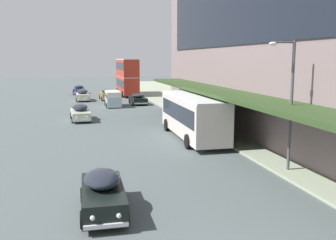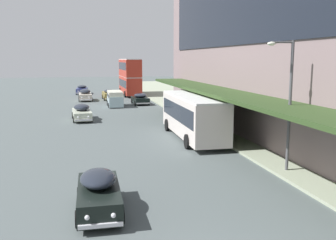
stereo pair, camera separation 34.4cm
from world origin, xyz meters
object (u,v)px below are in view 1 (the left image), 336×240
object	(u,v)px
sedan_far_back	(80,112)
street_lamp	(289,96)
vw_van	(113,98)
sedan_lead_mid	(103,193)
transit_bus_kerbside_front	(192,114)
sedan_second_mid	(83,95)
sedan_trailing_mid	(106,94)
sedan_oncoming_front	(138,99)
sedan_oncoming_rear	(79,90)
transit_bus_kerbside_rear	(127,76)

from	to	relation	value
sedan_far_back	street_lamp	bearing A→B (deg)	-62.57
vw_van	sedan_lead_mid	bearing A→B (deg)	-95.93
transit_bus_kerbside_front	sedan_second_mid	world-z (taller)	transit_bus_kerbside_front
sedan_far_back	sedan_trailing_mid	world-z (taller)	sedan_far_back
sedan_second_mid	street_lamp	size ratio (longest dim) A/B	0.68
sedan_trailing_mid	sedan_lead_mid	world-z (taller)	sedan_lead_mid
street_lamp	sedan_trailing_mid	bearing A→B (deg)	99.62
sedan_second_mid	street_lamp	world-z (taller)	street_lamp
transit_bus_kerbside_front	vw_van	size ratio (longest dim) A/B	2.24
sedan_oncoming_front	street_lamp	size ratio (longest dim) A/B	0.65
transit_bus_kerbside_front	sedan_oncoming_rear	world-z (taller)	transit_bus_kerbside_front
transit_bus_kerbside_rear	sedan_trailing_mid	size ratio (longest dim) A/B	1.95
transit_bus_kerbside_rear	sedan_oncoming_front	bearing A→B (deg)	-90.98
transit_bus_kerbside_front	sedan_trailing_mid	size ratio (longest dim) A/B	2.02
sedan_trailing_mid	sedan_oncoming_front	xyz separation A→B (m)	(3.66, -6.88, -0.02)
street_lamp	sedan_far_back	bearing A→B (deg)	117.43
transit_bus_kerbside_rear	sedan_lead_mid	size ratio (longest dim) A/B	2.30
sedan_second_mid	sedan_lead_mid	world-z (taller)	sedan_second_mid
transit_bus_kerbside_rear	vw_van	xyz separation A→B (m)	(-3.68, -14.05, -2.14)
sedan_far_back	sedan_lead_mid	distance (m)	23.28
transit_bus_kerbside_front	street_lamp	distance (m)	9.99
sedan_far_back	sedan_trailing_mid	bearing A→B (deg)	77.98
transit_bus_kerbside_front	street_lamp	size ratio (longest dim) A/B	1.50
transit_bus_kerbside_rear	sedan_trailing_mid	bearing A→B (deg)	-124.06
sedan_far_back	sedan_oncoming_front	distance (m)	13.88
sedan_trailing_mid	sedan_second_mid	bearing A→B (deg)	-169.55
sedan_oncoming_front	street_lamp	xyz separation A→B (m)	(2.91, -31.85, 3.37)
transit_bus_kerbside_front	sedan_oncoming_rear	distance (m)	40.33
transit_bus_kerbside_rear	sedan_lead_mid	distance (m)	48.09
sedan_far_back	street_lamp	xyz separation A→B (m)	(10.50, -20.24, 3.33)
transit_bus_kerbside_front	street_lamp	bearing A→B (deg)	-76.55
transit_bus_kerbside_rear	sedan_oncoming_front	world-z (taller)	transit_bus_kerbside_rear
sedan_lead_mid	sedan_oncoming_front	bearing A→B (deg)	78.75
sedan_oncoming_rear	sedan_second_mid	xyz separation A→B (m)	(0.45, -10.85, 0.05)
sedan_second_mid	street_lamp	bearing A→B (deg)	-75.25
street_lamp	sedan_oncoming_front	bearing A→B (deg)	95.21
transit_bus_kerbside_rear	vw_van	distance (m)	14.69
transit_bus_kerbside_front	transit_bus_kerbside_rear	bearing A→B (deg)	90.70
sedan_trailing_mid	sedan_lead_mid	distance (m)	41.89
sedan_second_mid	vw_van	xyz separation A→B (m)	(3.66, -7.68, 0.29)
sedan_trailing_mid	sedan_lead_mid	size ratio (longest dim) A/B	1.18
transit_bus_kerbside_rear	sedan_oncoming_rear	xyz separation A→B (m)	(-7.78, 4.48, -2.48)
transit_bus_kerbside_rear	sedan_oncoming_rear	size ratio (longest dim) A/B	2.03
sedan_trailing_mid	sedan_second_mid	xyz separation A→B (m)	(-3.46, -0.64, 0.04)
sedan_oncoming_rear	sedan_second_mid	bearing A→B (deg)	-87.64
transit_bus_kerbside_front	vw_van	distance (m)	21.34
sedan_oncoming_rear	sedan_second_mid	distance (m)	10.86
transit_bus_kerbside_front	sedan_oncoming_rear	bearing A→B (deg)	101.75
sedan_lead_mid	vw_van	world-z (taller)	vw_van
sedan_second_mid	transit_bus_kerbside_front	bearing A→B (deg)	-74.83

